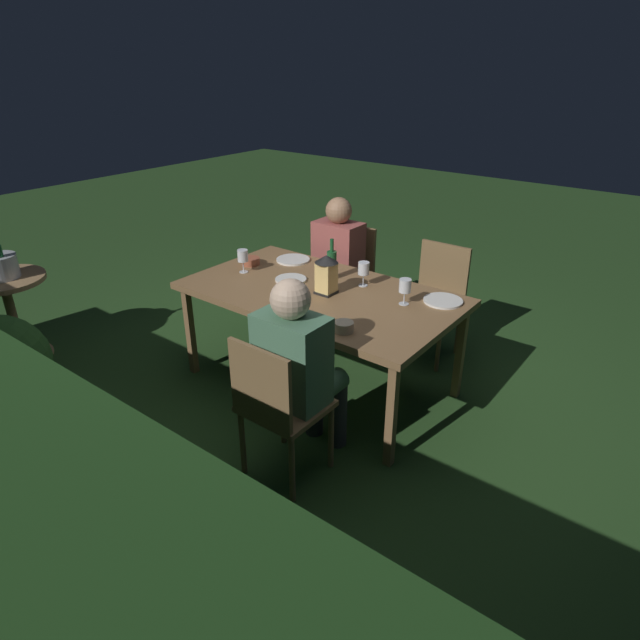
# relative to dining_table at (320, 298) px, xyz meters

# --- Properties ---
(ground_plane) EXTENTS (16.00, 16.00, 0.00)m
(ground_plane) POSITION_rel_dining_table_xyz_m (0.00, 0.00, -0.68)
(ground_plane) COLOR #26471E
(dining_table) EXTENTS (1.84, 1.04, 0.72)m
(dining_table) POSITION_rel_dining_table_xyz_m (0.00, 0.00, 0.00)
(dining_table) COLOR olive
(dining_table) RESTS_ON ground
(chair_side_left_b) EXTENTS (0.42, 0.40, 0.87)m
(chair_side_left_b) POSITION_rel_dining_table_xyz_m (0.41, -0.91, -0.19)
(chair_side_left_b) COLOR brown
(chair_side_left_b) RESTS_ON ground
(person_in_rust) EXTENTS (0.38, 0.47, 1.15)m
(person_in_rust) POSITION_rel_dining_table_xyz_m (0.41, -0.71, -0.04)
(person_in_rust) COLOR #9E4C47
(person_in_rust) RESTS_ON ground
(chair_side_left_a) EXTENTS (0.42, 0.40, 0.87)m
(chair_side_left_a) POSITION_rel_dining_table_xyz_m (-0.41, -0.91, -0.19)
(chair_side_left_a) COLOR brown
(chair_side_left_a) RESTS_ON ground
(chair_side_right_a) EXTENTS (0.42, 0.40, 0.87)m
(chair_side_right_a) POSITION_rel_dining_table_xyz_m (-0.41, 0.91, -0.19)
(chair_side_right_a) COLOR brown
(chair_side_right_a) RESTS_ON ground
(person_in_green) EXTENTS (0.38, 0.47, 1.15)m
(person_in_green) POSITION_rel_dining_table_xyz_m (-0.41, 0.71, -0.04)
(person_in_green) COLOR #4C7A5B
(person_in_green) RESTS_ON ground
(lantern_centerpiece) EXTENTS (0.15, 0.15, 0.27)m
(lantern_centerpiece) POSITION_rel_dining_table_xyz_m (-0.06, 0.01, 0.20)
(lantern_centerpiece) COLOR black
(lantern_centerpiece) RESTS_ON dining_table
(green_bottle_on_table) EXTENTS (0.07, 0.07, 0.29)m
(green_bottle_on_table) POSITION_rel_dining_table_xyz_m (0.07, -0.23, 0.16)
(green_bottle_on_table) COLOR #195128
(green_bottle_on_table) RESTS_ON dining_table
(wine_glass_a) EXTENTS (0.08, 0.08, 0.17)m
(wine_glass_a) POSITION_rel_dining_table_xyz_m (0.66, 0.06, 0.17)
(wine_glass_a) COLOR silver
(wine_glass_a) RESTS_ON dining_table
(wine_glass_b) EXTENTS (0.08, 0.08, 0.17)m
(wine_glass_b) POSITION_rel_dining_table_xyz_m (-0.18, -0.25, 0.17)
(wine_glass_b) COLOR silver
(wine_glass_b) RESTS_ON dining_table
(wine_glass_c) EXTENTS (0.08, 0.08, 0.17)m
(wine_glass_c) POSITION_rel_dining_table_xyz_m (-0.55, -0.15, 0.17)
(wine_glass_c) COLOR silver
(wine_glass_c) RESTS_ON dining_table
(plate_a) EXTENTS (0.25, 0.25, 0.01)m
(plate_a) POSITION_rel_dining_table_xyz_m (-0.73, -0.34, 0.06)
(plate_a) COLOR white
(plate_a) RESTS_ON dining_table
(plate_b) EXTENTS (0.26, 0.26, 0.01)m
(plate_b) POSITION_rel_dining_table_xyz_m (0.53, -0.35, 0.06)
(plate_b) COLOR white
(plate_b) RESTS_ON dining_table
(plate_c) EXTENTS (0.22, 0.22, 0.01)m
(plate_c) POSITION_rel_dining_table_xyz_m (0.28, -0.02, 0.06)
(plate_c) COLOR white
(plate_c) RESTS_ON dining_table
(bowl_olives) EXTENTS (0.13, 0.13, 0.05)m
(bowl_olives) POSITION_rel_dining_table_xyz_m (0.73, -0.09, 0.08)
(bowl_olives) COLOR #9E5138
(bowl_olives) RESTS_ON dining_table
(bowl_bread) EXTENTS (0.11, 0.11, 0.06)m
(bowl_bread) POSITION_rel_dining_table_xyz_m (-0.47, 0.39, 0.08)
(bowl_bread) COLOR #BCAD8E
(bowl_bread) RESTS_ON dining_table
(side_table) EXTENTS (0.59, 0.59, 0.67)m
(side_table) POSITION_rel_dining_table_xyz_m (2.09, 1.13, -0.22)
(side_table) COLOR #9E7A51
(side_table) RESTS_ON ground
(potted_plant_by_hedge) EXTENTS (0.58, 0.58, 0.84)m
(potted_plant_by_hedge) POSITION_rel_dining_table_xyz_m (1.05, 1.66, -0.17)
(potted_plant_by_hedge) COLOR #9E5133
(potted_plant_by_hedge) RESTS_ON ground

